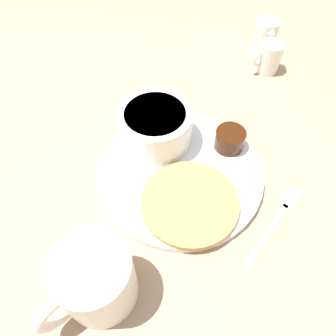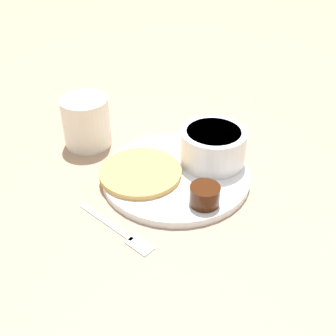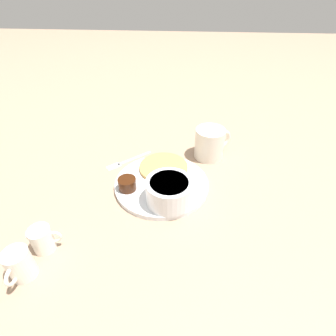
# 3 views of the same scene
# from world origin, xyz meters

# --- Properties ---
(ground_plane) EXTENTS (4.00, 4.00, 0.00)m
(ground_plane) POSITION_xyz_m (0.00, 0.00, 0.00)
(ground_plane) COLOR #9E7F66
(plate) EXTENTS (0.24, 0.24, 0.01)m
(plate) POSITION_xyz_m (0.00, 0.00, 0.01)
(plate) COLOR white
(plate) RESTS_ON ground_plane
(pancake_stack) EXTENTS (0.13, 0.13, 0.01)m
(pancake_stack) POSITION_xyz_m (-0.06, -0.00, 0.02)
(pancake_stack) COLOR tan
(pancake_stack) RESTS_ON plate
(bowl) EXTENTS (0.11, 0.11, 0.06)m
(bowl) POSITION_xyz_m (0.06, 0.02, 0.04)
(bowl) COLOR white
(bowl) RESTS_ON plate
(syrup_cup) EXTENTS (0.04, 0.04, 0.03)m
(syrup_cup) POSITION_xyz_m (0.03, -0.08, 0.03)
(syrup_cup) COLOR #38190A
(syrup_cup) RESTS_ON plate
(butter_ramekin) EXTENTS (0.05, 0.05, 0.05)m
(butter_ramekin) POSITION_xyz_m (0.08, 0.02, 0.03)
(butter_ramekin) COLOR white
(butter_ramekin) RESTS_ON plate
(coffee_mug) EXTENTS (0.09, 0.11, 0.09)m
(coffee_mug) POSITION_xyz_m (-0.14, 0.13, 0.04)
(coffee_mug) COLOR silver
(coffee_mug) RESTS_ON ground_plane
(creamer_pitcher_near) EXTENTS (0.04, 0.06, 0.06)m
(creamer_pitcher_near) POSITION_xyz_m (0.21, -0.21, 0.03)
(creamer_pitcher_near) COLOR white
(creamer_pitcher_near) RESTS_ON ground_plane
(creamer_pitcher_far) EXTENTS (0.07, 0.04, 0.07)m
(creamer_pitcher_far) POSITION_xyz_m (0.26, -0.23, 0.03)
(creamer_pitcher_far) COLOR white
(creamer_pitcher_far) RESTS_ON ground_plane
(fork) EXTENTS (0.10, 0.12, 0.00)m
(fork) POSITION_xyz_m (-0.09, -0.12, 0.00)
(fork) COLOR silver
(fork) RESTS_ON ground_plane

